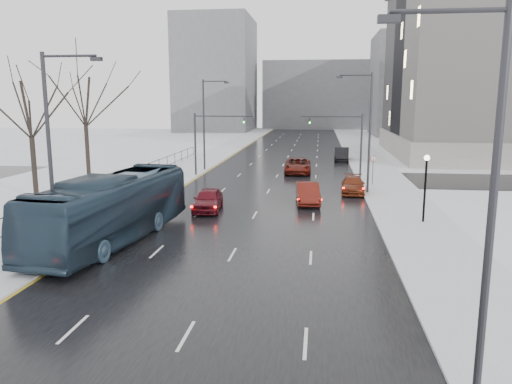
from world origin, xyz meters
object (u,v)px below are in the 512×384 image
at_px(streetlight_l_far, 206,120).
at_px(streetlight_r_mid, 367,127).
at_px(tree_park_d, 37,200).
at_px(sedan_right_distant, 342,154).
at_px(tree_park_e, 89,180).
at_px(streetlight_l_near, 54,147).
at_px(streetlight_r_near, 483,195).
at_px(no_uturn_sign, 373,161).
at_px(sedan_right_cross, 298,166).
at_px(sedan_right_near, 308,193).
at_px(sedan_center_near, 208,200).
at_px(mast_signal_right, 350,138).
at_px(bus, 113,208).
at_px(sedan_right_far, 353,185).
at_px(lamppost_r_mid, 426,179).
at_px(mast_signal_left, 205,137).

bearing_deg(streetlight_l_far, streetlight_r_mid, -36.30).
distance_m(tree_park_d, sedan_right_distant, 38.43).
height_order(tree_park_e, streetlight_l_near, streetlight_l_near).
relative_size(streetlight_l_far, sedan_right_distant, 1.95).
distance_m(streetlight_r_near, no_uturn_sign, 34.18).
bearing_deg(sedan_right_cross, sedan_right_near, -86.33).
bearing_deg(sedan_center_near, mast_signal_right, 51.03).
xyz_separation_m(tree_park_d, mast_signal_right, (25.13, 14.00, 4.11)).
distance_m(bus, sedan_right_far, 21.85).
bearing_deg(bus, tree_park_e, 125.42).
xyz_separation_m(lamppost_r_mid, bus, (-18.00, -6.39, -1.02)).
bearing_deg(mast_signal_left, sedan_center_near, -76.59).
height_order(streetlight_l_far, sedan_right_cross, streetlight_l_far).
height_order(tree_park_d, sedan_right_cross, tree_park_d).
bearing_deg(streetlight_r_mid, tree_park_d, -166.99).
bearing_deg(streetlight_r_near, streetlight_l_far, 111.25).
xyz_separation_m(streetlight_l_far, bus, (1.17, -28.39, -3.70)).
bearing_deg(tree_park_d, sedan_right_near, 3.55).
distance_m(mast_signal_right, no_uturn_sign, 4.77).
relative_size(tree_park_d, tree_park_e, 0.93).
distance_m(no_uturn_sign, sedan_right_cross, 10.22).
distance_m(sedan_right_far, sedan_right_distant, 23.01).
distance_m(streetlight_r_near, sedan_right_cross, 41.87).
distance_m(streetlight_r_mid, sedan_right_distant, 23.68).
bearing_deg(streetlight_r_near, no_uturn_sign, 88.26).
relative_size(lamppost_r_mid, mast_signal_right, 0.66).
distance_m(no_uturn_sign, sedan_right_far, 4.59).
bearing_deg(sedan_right_cross, sedan_right_far, -66.41).
xyz_separation_m(streetlight_r_near, streetlight_r_mid, (0.00, 30.00, 0.00)).
relative_size(tree_park_e, sedan_center_near, 2.88).
xyz_separation_m(bus, sedan_right_far, (14.20, 16.56, -1.19)).
height_order(streetlight_r_near, streetlight_r_mid, same).
relative_size(tree_park_e, bus, 1.00).
xyz_separation_m(sedan_center_near, sedan_right_near, (7.00, 3.37, -0.01)).
xyz_separation_m(mast_signal_left, bus, (0.33, -24.39, -2.18)).
distance_m(mast_signal_right, sedan_right_far, 8.52).
xyz_separation_m(tree_park_e, streetlight_r_mid, (26.37, -4.00, 5.62)).
bearing_deg(tree_park_e, sedan_right_distant, 37.06).
bearing_deg(streetlight_r_near, sedan_center_near, 117.99).
height_order(tree_park_e, streetlight_r_mid, streetlight_r_mid).
bearing_deg(streetlight_r_mid, mast_signal_left, 152.69).
bearing_deg(sedan_right_near, bus, -136.94).
xyz_separation_m(streetlight_l_near, no_uturn_sign, (17.37, 24.00, -3.32)).
xyz_separation_m(tree_park_e, sedan_right_distant, (25.40, 19.18, 0.89)).
relative_size(no_uturn_sign, sedan_right_far, 0.57).
distance_m(lamppost_r_mid, bus, 19.13).
bearing_deg(no_uturn_sign, sedan_center_near, -136.51).
distance_m(streetlight_l_far, sedan_right_near, 20.91).
bearing_deg(streetlight_r_mid, tree_park_e, 171.37).
bearing_deg(bus, mast_signal_left, 97.41).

